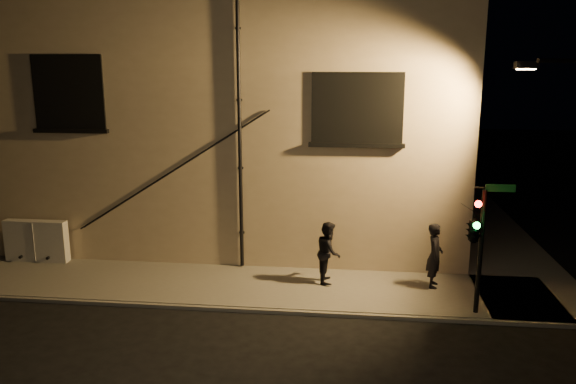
# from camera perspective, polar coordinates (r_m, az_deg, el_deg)

# --- Properties ---
(ground) EXTENTS (90.00, 90.00, 0.00)m
(ground) POSITION_cam_1_polar(r_m,az_deg,el_deg) (14.63, 0.17, -12.20)
(ground) COLOR black
(sidewalk) EXTENTS (21.00, 16.00, 0.12)m
(sidewalk) POSITION_cam_1_polar(r_m,az_deg,el_deg) (18.61, 5.45, -6.52)
(sidewalk) COLOR #5C5852
(sidewalk) RESTS_ON ground
(building) EXTENTS (16.20, 12.23, 8.80)m
(building) POSITION_cam_1_polar(r_m,az_deg,el_deg) (22.70, -4.89, 8.18)
(building) COLOR tan
(building) RESTS_ON ground
(utility_cabinet) EXTENTS (2.00, 0.34, 1.32)m
(utility_cabinet) POSITION_cam_1_polar(r_m,az_deg,el_deg) (19.43, -24.18, -4.55)
(utility_cabinet) COLOR #BCB9B3
(utility_cabinet) RESTS_ON sidewalk
(pedestrian_a) EXTENTS (0.53, 0.72, 1.82)m
(pedestrian_a) POSITION_cam_1_polar(r_m,az_deg,el_deg) (16.17, 14.67, -6.24)
(pedestrian_a) COLOR black
(pedestrian_a) RESTS_ON sidewalk
(pedestrian_b) EXTENTS (0.70, 0.88, 1.76)m
(pedestrian_b) POSITION_cam_1_polar(r_m,az_deg,el_deg) (16.05, 4.15, -6.11)
(pedestrian_b) COLOR black
(pedestrian_b) RESTS_ON sidewalk
(traffic_signal) EXTENTS (1.27, 1.94, 3.29)m
(traffic_signal) POSITION_cam_1_polar(r_m,az_deg,el_deg) (14.28, 18.43, -3.55)
(traffic_signal) COLOR black
(traffic_signal) RESTS_ON sidewalk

